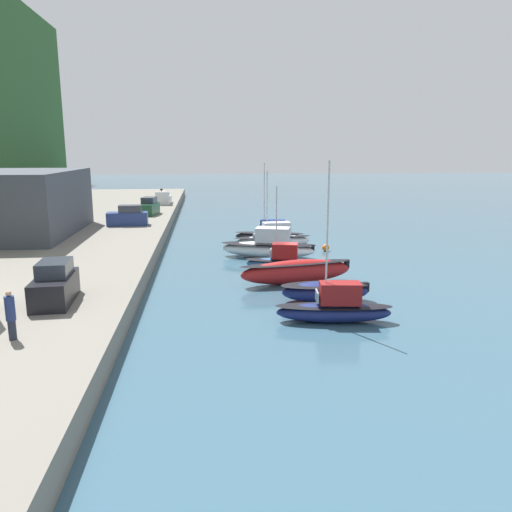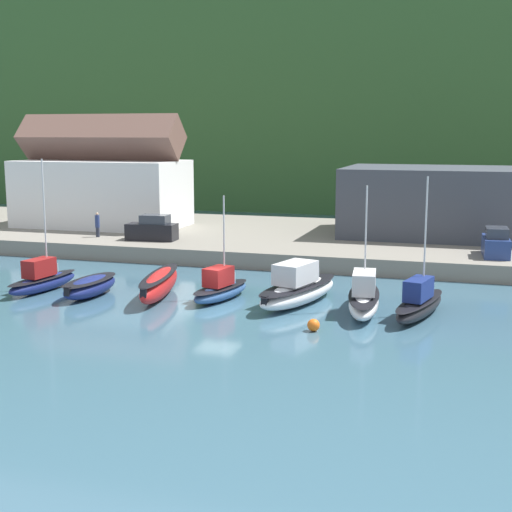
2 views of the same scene
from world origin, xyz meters
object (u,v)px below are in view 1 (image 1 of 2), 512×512
Objects in this scene: moored_boat_6 at (270,234)px; moored_boat_1 at (326,291)px; moored_boat_5 at (273,239)px; mooring_buoy_1 at (326,248)px; parked_car_1 at (128,217)px; parked_car_2 at (149,207)px; person_on_quay at (11,315)px; pickup_truck_0 at (163,199)px; moored_boat_3 at (282,261)px; moored_boat_0 at (335,308)px; parked_car_0 at (55,285)px; moored_boat_2 at (297,271)px; dog_on_quay at (161,190)px; moored_boat_4 at (269,247)px.

moored_boat_1 is at bearing -164.18° from moored_boat_6.
moored_boat_6 reaches higher than moored_boat_5.
mooring_buoy_1 is (-1.95, -4.63, -0.58)m from moored_boat_5.
parked_car_1 is 9.03m from parked_car_2.
pickup_truck_0 is at bearing -2.20° from person_on_quay.
parked_car_2 is (13.32, 13.39, 1.38)m from moored_boat_6.
pickup_truck_0 is (37.86, 11.97, 1.36)m from moored_boat_3.
mooring_buoy_1 is at bearing -12.72° from moored_boat_1.
moored_boat_6 is at bearing -109.49° from parked_car_1.
moored_boat_5 reaches higher than person_on_quay.
moored_boat_5 is at bearing 7.98° from moored_boat_0.
parked_car_0 is at bearing 137.80° from moored_boat_5.
parked_car_0 is at bearing 141.75° from moored_boat_3.
parked_car_2 is (8.94, -1.25, 0.00)m from parked_car_1.
moored_boat_1 is 15.52m from parked_car_0.
parked_car_0 reaches higher than mooring_buoy_1.
pickup_truck_0 is (49.90, 12.99, 1.31)m from moored_boat_0.
moored_boat_1 is at bearing -178.07° from moored_boat_2.
moored_boat_5 reaches higher than dog_on_quay.
moored_boat_3 is 21.65m from person_on_quay.
moored_boat_1 is 2.59× the size of person_on_quay.
moored_boat_0 is at bearing 173.28° from moored_boat_2.
pickup_truck_0 is at bearing -85.36° from parked_car_2.
moored_boat_5 reaches higher than parked_car_2.
moored_boat_1 is at bearing -157.23° from moored_boat_3.
parked_car_1 is (11.68, 13.60, 1.26)m from moored_boat_4.
moored_boat_3 is (12.04, 1.03, -0.04)m from moored_boat_0.
moored_boat_0 is 1.00× the size of moored_boat_4.
pickup_truck_0 is at bearing 35.16° from moored_boat_4.
moored_boat_0 is 12.08m from moored_boat_3.
moored_boat_2 is at bearing -167.15° from moored_boat_6.
moored_boat_2 is 1.90× the size of parked_car_2.
moored_boat_1 is 0.73× the size of moored_boat_5.
dog_on_quay is (43.36, 0.06, -0.46)m from parked_car_1.
moored_boat_0 is 51.58m from pickup_truck_0.
moored_boat_3 reaches higher than parked_car_2.
parked_car_1 is at bearing 90.28° from parked_car_2.
parked_car_2 is (16.47, 13.29, 1.31)m from moored_boat_5.
moored_boat_6 is (24.19, 0.39, 0.03)m from moored_boat_0.
moored_boat_2 is at bearing -160.82° from moored_boat_3.
moored_boat_0 reaches higher than moored_boat_1.
moored_boat_0 is 3.76m from moored_boat_1.
moored_boat_0 is 73.49m from dog_on_quay.
moored_boat_6 reaches higher than moored_boat_1.
moored_boat_2 is 25.08m from parked_car_1.
pickup_truck_0 is 22.12m from dog_on_quay.
moored_boat_2 is 1.06× the size of moored_boat_6.
pickup_truck_0 reaches higher than mooring_buoy_1.
moored_boat_3 is at bearing -159.52° from moored_boat_4.
moored_boat_2 is 1.10× the size of moored_boat_5.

